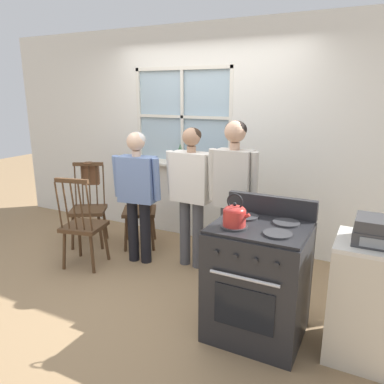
# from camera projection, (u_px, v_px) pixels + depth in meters

# --- Properties ---
(ground_plane) EXTENTS (16.00, 16.00, 0.00)m
(ground_plane) POSITION_uv_depth(u_px,v_px,m) (151.00, 284.00, 3.83)
(ground_plane) COLOR #937551
(wall_back) EXTENTS (6.40, 0.16, 2.70)m
(wall_back) POSITION_uv_depth(u_px,v_px,m) (211.00, 139.00, 4.67)
(wall_back) COLOR silver
(wall_back) RESTS_ON ground_plane
(chair_by_window) EXTENTS (0.56, 0.56, 1.04)m
(chair_by_window) POSITION_uv_depth(u_px,v_px,m) (89.00, 209.00, 4.74)
(chair_by_window) COLOR #4C331E
(chair_by_window) RESTS_ON ground_plane
(chair_near_wall) EXTENTS (0.56, 0.56, 1.04)m
(chair_near_wall) POSITION_uv_depth(u_px,v_px,m) (141.00, 211.00, 4.68)
(chair_near_wall) COLOR #4C331E
(chair_near_wall) RESTS_ON ground_plane
(chair_center_cluster) EXTENTS (0.50, 0.48, 1.04)m
(chair_center_cluster) POSITION_uv_depth(u_px,v_px,m) (83.00, 227.00, 4.12)
(chair_center_cluster) COLOR #4C331E
(chair_center_cluster) RESTS_ON ground_plane
(person_elderly_left) EXTENTS (0.57, 0.26, 1.49)m
(person_elderly_left) POSITION_uv_depth(u_px,v_px,m) (137.00, 186.00, 4.12)
(person_elderly_left) COLOR black
(person_elderly_left) RESTS_ON ground_plane
(person_teen_center) EXTENTS (0.58, 0.23, 1.54)m
(person_teen_center) POSITION_uv_depth(u_px,v_px,m) (191.00, 185.00, 4.01)
(person_teen_center) COLOR #4C4C51
(person_teen_center) RESTS_ON ground_plane
(person_adult_right) EXTENTS (0.51, 0.23, 1.64)m
(person_adult_right) POSITION_uv_depth(u_px,v_px,m) (234.00, 187.00, 3.66)
(person_adult_right) COLOR #4C4C51
(person_adult_right) RESTS_ON ground_plane
(stove) EXTENTS (0.72, 0.68, 1.08)m
(stove) POSITION_uv_depth(u_px,v_px,m) (258.00, 280.00, 2.93)
(stove) COLOR #232326
(stove) RESTS_ON ground_plane
(kettle) EXTENTS (0.21, 0.17, 0.25)m
(kettle) POSITION_uv_depth(u_px,v_px,m) (235.00, 215.00, 2.75)
(kettle) COLOR red
(kettle) RESTS_ON stove
(potted_plant) EXTENTS (0.13, 0.12, 0.29)m
(potted_plant) POSITION_uv_depth(u_px,v_px,m) (180.00, 158.00, 4.84)
(potted_plant) COLOR #935B3D
(potted_plant) RESTS_ON wall_back
(handbag) EXTENTS (0.24, 0.25, 0.31)m
(handbag) POSITION_uv_depth(u_px,v_px,m) (90.00, 174.00, 4.86)
(handbag) COLOR brown
(handbag) RESTS_ON chair_by_window
(side_counter) EXTENTS (0.55, 0.50, 0.90)m
(side_counter) POSITION_uv_depth(u_px,v_px,m) (371.00, 302.00, 2.67)
(side_counter) COLOR beige
(side_counter) RESTS_ON ground_plane
(stereo) EXTENTS (0.34, 0.29, 0.18)m
(stereo) POSITION_uv_depth(u_px,v_px,m) (381.00, 232.00, 2.51)
(stereo) COLOR #38383A
(stereo) RESTS_ON side_counter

